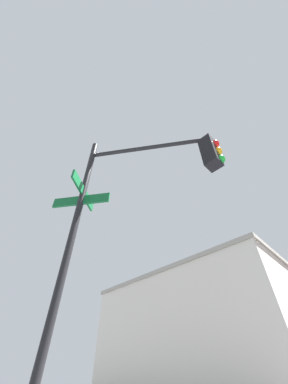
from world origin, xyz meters
The scene contains 2 objects.
traffic_signal_near centered at (-5.61, -6.43, 4.19)m, with size 2.76×2.07×5.95m.
building_stucco centered at (-17.57, 18.08, 5.37)m, with size 19.44×20.46×10.73m.
Camera 1 is at (-3.48, -8.49, 1.54)m, focal length 20.51 mm.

